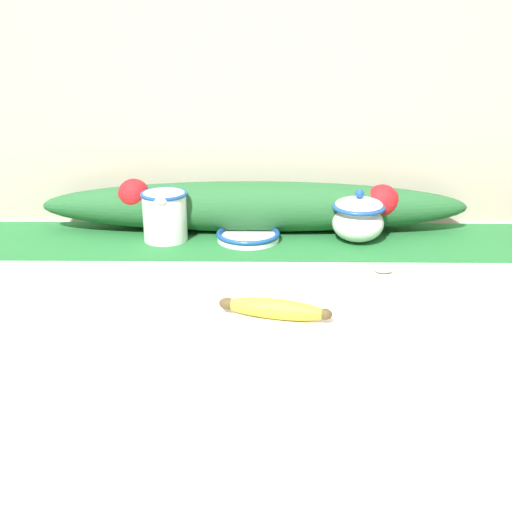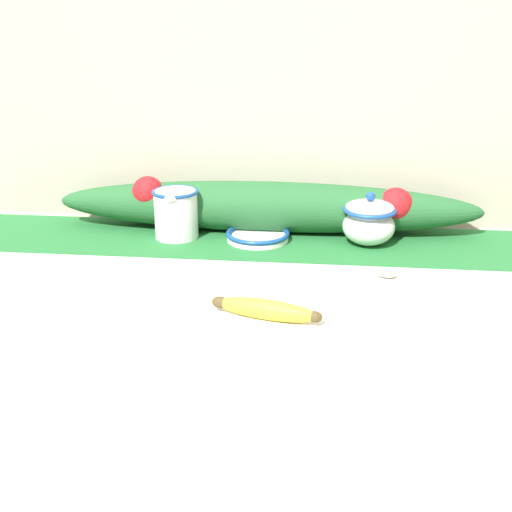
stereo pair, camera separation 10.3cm
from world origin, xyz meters
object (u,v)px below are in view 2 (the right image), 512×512
(spoon, at_px, (382,275))
(banana, at_px, (266,309))
(sugar_bowl, at_px, (369,221))
(cream_pitcher, at_px, (176,212))
(small_dish, at_px, (258,236))

(spoon, bearing_deg, banana, -132.34)
(sugar_bowl, bearing_deg, banana, -116.03)
(cream_pitcher, bearing_deg, banana, -58.52)
(small_dish, bearing_deg, spoon, -34.63)
(cream_pitcher, relative_size, sugar_bowl, 1.03)
(small_dish, height_order, banana, banana)
(sugar_bowl, distance_m, small_dish, 0.24)
(cream_pitcher, relative_size, banana, 0.63)
(banana, distance_m, spoon, 0.29)
(banana, xyz_separation_m, spoon, (0.20, 0.20, -0.01))
(cream_pitcher, distance_m, sugar_bowl, 0.42)
(cream_pitcher, height_order, spoon, cream_pitcher)
(cream_pitcher, xyz_separation_m, spoon, (0.43, -0.18, -0.06))
(cream_pitcher, height_order, sugar_bowl, sugar_bowl)
(sugar_bowl, xyz_separation_m, small_dish, (-0.24, -0.00, -0.04))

